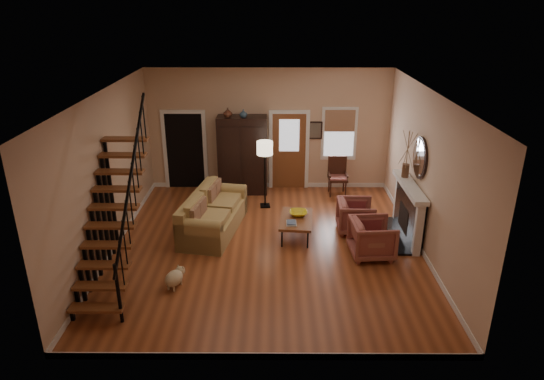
{
  "coord_description": "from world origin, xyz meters",
  "views": [
    {
      "loc": [
        0.14,
        -9.22,
        5.03
      ],
      "look_at": [
        0.1,
        0.4,
        1.15
      ],
      "focal_mm": 32.0,
      "sensor_mm": 36.0,
      "label": 1
    }
  ],
  "objects_px": {
    "coffee_table": "(296,227)",
    "armchair_left": "(372,238)",
    "armoire": "(243,155)",
    "floor_lamp": "(265,175)",
    "sofa": "(214,213)",
    "armchair_right": "(356,216)",
    "side_chair": "(338,177)"
  },
  "relations": [
    {
      "from": "sofa",
      "to": "armchair_left",
      "type": "relative_size",
      "value": 2.66
    },
    {
      "from": "coffee_table",
      "to": "side_chair",
      "type": "distance_m",
      "value": 2.78
    },
    {
      "from": "floor_lamp",
      "to": "side_chair",
      "type": "height_order",
      "value": "floor_lamp"
    },
    {
      "from": "sofa",
      "to": "side_chair",
      "type": "bearing_deg",
      "value": 45.91
    },
    {
      "from": "armchair_right",
      "to": "side_chair",
      "type": "relative_size",
      "value": 0.8
    },
    {
      "from": "sofa",
      "to": "armchair_right",
      "type": "distance_m",
      "value": 3.22
    },
    {
      "from": "armoire",
      "to": "side_chair",
      "type": "height_order",
      "value": "armoire"
    },
    {
      "from": "coffee_table",
      "to": "armchair_left",
      "type": "bearing_deg",
      "value": -29.01
    },
    {
      "from": "armoire",
      "to": "sofa",
      "type": "bearing_deg",
      "value": -102.45
    },
    {
      "from": "sofa",
      "to": "coffee_table",
      "type": "bearing_deg",
      "value": 1.56
    },
    {
      "from": "armoire",
      "to": "armchair_right",
      "type": "bearing_deg",
      "value": -41.72
    },
    {
      "from": "coffee_table",
      "to": "floor_lamp",
      "type": "xyz_separation_m",
      "value": [
        -0.72,
        1.66,
        0.63
      ]
    },
    {
      "from": "armchair_left",
      "to": "sofa",
      "type": "bearing_deg",
      "value": 67.34
    },
    {
      "from": "armchair_right",
      "to": "side_chair",
      "type": "xyz_separation_m",
      "value": [
        -0.15,
        2.2,
        0.14
      ]
    },
    {
      "from": "armchair_left",
      "to": "side_chair",
      "type": "distance_m",
      "value": 3.34
    },
    {
      "from": "sofa",
      "to": "floor_lamp",
      "type": "bearing_deg",
      "value": 60.7
    },
    {
      "from": "armchair_right",
      "to": "floor_lamp",
      "type": "relative_size",
      "value": 0.48
    },
    {
      "from": "armchair_left",
      "to": "armchair_right",
      "type": "distance_m",
      "value": 1.13
    },
    {
      "from": "armoire",
      "to": "armchair_right",
      "type": "height_order",
      "value": "armoire"
    },
    {
      "from": "floor_lamp",
      "to": "side_chair",
      "type": "relative_size",
      "value": 1.69
    },
    {
      "from": "armchair_left",
      "to": "side_chair",
      "type": "relative_size",
      "value": 0.86
    },
    {
      "from": "sofa",
      "to": "armoire",
      "type": "bearing_deg",
      "value": 88.06
    },
    {
      "from": "sofa",
      "to": "floor_lamp",
      "type": "relative_size",
      "value": 1.35
    },
    {
      "from": "coffee_table",
      "to": "armchair_right",
      "type": "bearing_deg",
      "value": 11.47
    },
    {
      "from": "armoire",
      "to": "sofa",
      "type": "relative_size",
      "value": 0.9
    },
    {
      "from": "armoire",
      "to": "armchair_left",
      "type": "xyz_separation_m",
      "value": [
        2.86,
        -3.52,
        -0.65
      ]
    },
    {
      "from": "coffee_table",
      "to": "armchair_right",
      "type": "height_order",
      "value": "armchair_right"
    },
    {
      "from": "armchair_right",
      "to": "floor_lamp",
      "type": "xyz_separation_m",
      "value": [
        -2.08,
        1.39,
        0.49
      ]
    },
    {
      "from": "sofa",
      "to": "side_chair",
      "type": "distance_m",
      "value": 3.78
    },
    {
      "from": "sofa",
      "to": "armchair_left",
      "type": "distance_m",
      "value": 3.57
    },
    {
      "from": "armchair_left",
      "to": "side_chair",
      "type": "bearing_deg",
      "value": 1.27
    },
    {
      "from": "armoire",
      "to": "floor_lamp",
      "type": "bearing_deg",
      "value": -58.79
    }
  ]
}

